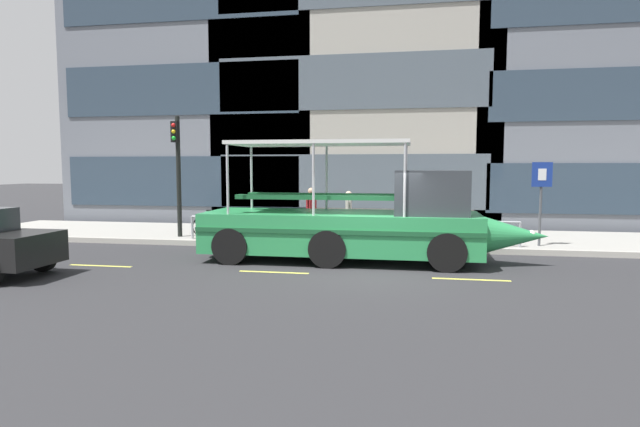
# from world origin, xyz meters

# --- Properties ---
(ground_plane) EXTENTS (120.00, 120.00, 0.00)m
(ground_plane) POSITION_xyz_m (0.00, 0.00, 0.00)
(ground_plane) COLOR #2B2B2D
(sidewalk) EXTENTS (32.00, 4.80, 0.18)m
(sidewalk) POSITION_xyz_m (0.00, 5.60, 0.09)
(sidewalk) COLOR #99968E
(sidewalk) RESTS_ON ground_plane
(curb_edge) EXTENTS (32.00, 0.18, 0.18)m
(curb_edge) POSITION_xyz_m (0.00, 3.11, 0.09)
(curb_edge) COLOR #B2ADA3
(curb_edge) RESTS_ON ground_plane
(lane_centreline) EXTENTS (25.80, 0.12, 0.01)m
(lane_centreline) POSITION_xyz_m (-0.00, -0.73, 0.00)
(lane_centreline) COLOR #DBD64C
(lane_centreline) RESTS_ON ground_plane
(office_tower_right) EXTENTS (10.73, 9.58, 18.01)m
(office_tower_right) POSITION_xyz_m (8.85, 13.14, 9.01)
(office_tower_right) COLOR slate
(office_tower_right) RESTS_ON ground_plane
(curb_guardrail) EXTENTS (10.81, 0.09, 0.80)m
(curb_guardrail) POSITION_xyz_m (-1.07, 3.45, 0.73)
(curb_guardrail) COLOR #9EA0A8
(curb_guardrail) RESTS_ON sidewalk
(traffic_light_pole) EXTENTS (0.24, 0.46, 4.22)m
(traffic_light_pole) POSITION_xyz_m (-7.11, 3.85, 2.73)
(traffic_light_pole) COLOR black
(traffic_light_pole) RESTS_ON sidewalk
(parking_sign) EXTENTS (0.60, 0.12, 2.61)m
(parking_sign) POSITION_xyz_m (4.94, 3.82, 1.95)
(parking_sign) COLOR #4C4F54
(parking_sign) RESTS_ON sidewalk
(leaned_bicycle) EXTENTS (1.74, 0.46, 0.96)m
(leaned_bicycle) POSITION_xyz_m (-5.79, 3.95, 0.56)
(leaned_bicycle) COLOR black
(leaned_bicycle) RESTS_ON sidewalk
(duck_tour_boat) EXTENTS (9.53, 2.48, 3.36)m
(duck_tour_boat) POSITION_xyz_m (-0.39, 1.19, 1.08)
(duck_tour_boat) COLOR #2D9351
(duck_tour_boat) RESTS_ON ground_plane
(pedestrian_near_bow) EXTENTS (0.21, 0.44, 1.53)m
(pedestrian_near_bow) POSITION_xyz_m (2.60, 4.47, 1.10)
(pedestrian_near_bow) COLOR #47423D
(pedestrian_near_bow) RESTS_ON sidewalk
(pedestrian_mid_left) EXTENTS (0.22, 0.48, 1.64)m
(pedestrian_mid_left) POSITION_xyz_m (-1.14, 4.41, 1.17)
(pedestrian_mid_left) COLOR #1E2338
(pedestrian_mid_left) RESTS_ON sidewalk
(pedestrian_mid_right) EXTENTS (0.33, 0.44, 1.75)m
(pedestrian_mid_right) POSITION_xyz_m (-2.46, 4.47, 1.23)
(pedestrian_mid_right) COLOR #47423D
(pedestrian_mid_right) RESTS_ON sidewalk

